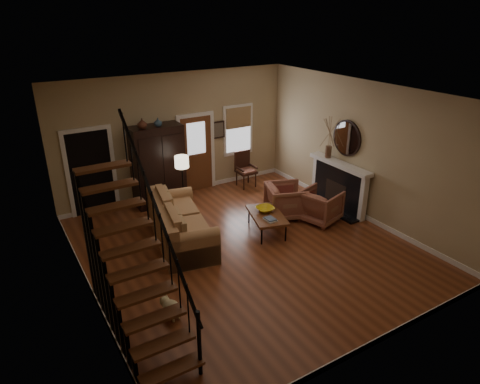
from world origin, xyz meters
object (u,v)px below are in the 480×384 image
coffee_table (267,223)px  floor_lamp (183,185)px  armchair_right (286,201)px  armoire (158,166)px  armchair_left (320,206)px  side_chair (246,170)px  sofa (181,223)px

coffee_table → floor_lamp: (-1.20, 1.93, 0.52)m
coffee_table → armchair_right: armchair_right is taller
armoire → armchair_left: (2.92, -2.98, -0.65)m
armoire → coffee_table: 3.26m
armchair_left → side_chair: side_chair is taller
sofa → side_chair: bearing=44.8°
side_chair → armchair_left: bearing=-82.4°
armchair_left → armchair_right: (-0.56, 0.63, 0.02)m
coffee_table → side_chair: side_chair is taller
floor_lamp → armoire: bearing=109.6°
sofa → armchair_right: sofa is taller
armchair_left → sofa: bearing=58.7°
armoire → armchair_left: bearing=-45.6°
armchair_left → armoire: bearing=27.2°
sofa → coffee_table: size_ratio=2.05×
floor_lamp → side_chair: (2.25, 0.65, -0.24)m
coffee_table → floor_lamp: floor_lamp is taller
armoire → coffee_table: armoire is taller
armchair_left → floor_lamp: bearing=33.6°
armoire → side_chair: armoire is taller
armchair_left → armchair_right: 0.84m
armchair_right → floor_lamp: size_ratio=0.61×
coffee_table → side_chair: bearing=67.8°
sofa → side_chair: (2.91, 1.96, 0.05)m
armoire → side_chair: bearing=-4.5°
armoire → floor_lamp: bearing=-70.4°
armchair_right → armchair_left: bearing=-118.0°
armchair_left → side_chair: size_ratio=0.86×
sofa → armchair_left: bearing=-3.3°
armoire → armchair_right: armoire is taller
sofa → armoire: bearing=91.4°
sofa → armchair_right: size_ratio=2.68×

